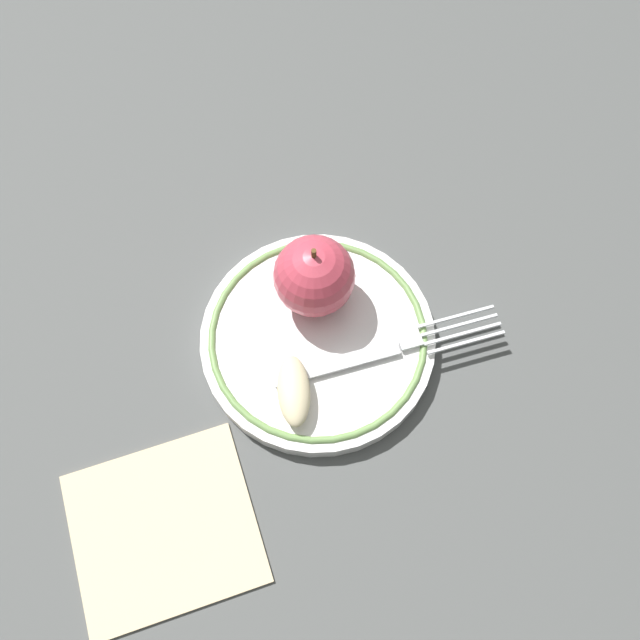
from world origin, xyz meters
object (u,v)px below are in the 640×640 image
Objects in this scene: plate at (320,334)px; fork at (383,351)px; apple_slice_front at (294,391)px; napkin_folded at (163,528)px; apple_red_whole at (314,276)px.

fork is at bearing -141.03° from plate.
napkin_folded is at bearing -49.27° from apple_slice_front.
plate is at bearing -67.62° from napkin_folded.
apple_red_whole is 1.28× the size of apple_slice_front.
plate reaches higher than napkin_folded.
napkin_folded is at bearing 118.49° from apple_red_whole.
apple_red_whole reaches higher than napkin_folded.
fork reaches higher than napkin_folded.
apple_slice_front reaches higher than fork.
apple_red_whole is at bearing 120.91° from fork.
plate is 2.61× the size of apple_red_whole.
apple_slice_front is at bearing 139.45° from apple_red_whole.
apple_red_whole is 0.55× the size of napkin_folded.
plate is 1.43× the size of napkin_folded.
apple_slice_front is 0.08m from fork.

